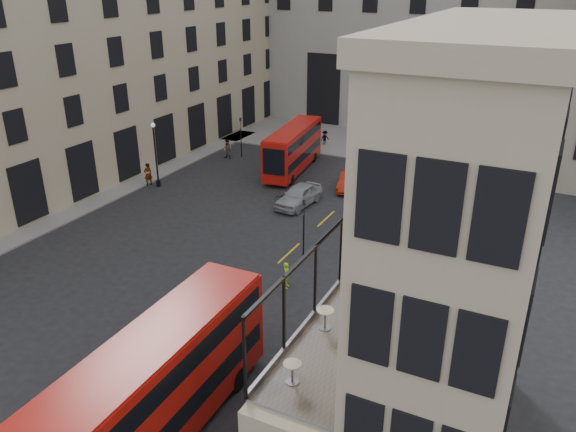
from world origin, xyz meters
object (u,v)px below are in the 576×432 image
at_px(cafe_table_near, 292,370).
at_px(cafe_chair_b, 382,330).
at_px(pedestrian_e, 148,174).
at_px(pedestrian_a, 228,149).
at_px(street_lamp_b, 353,129).
at_px(cafe_table_far, 364,267).
at_px(traffic_light_far, 241,132).
at_px(traffic_light_near, 304,221).
at_px(car_c, 286,155).
at_px(bicycle, 285,198).
at_px(pedestrian_d, 499,147).
at_px(street_lamp_a, 156,159).
at_px(pedestrian_c, 390,150).
at_px(bus_far, 293,147).
at_px(cafe_chair_c, 388,321).
at_px(bus_near, 156,385).
at_px(car_b, 350,181).
at_px(pedestrian_b, 325,138).
at_px(cafe_chair_d, 395,287).
at_px(car_a, 299,195).
at_px(cyclist, 287,275).
at_px(cafe_table_mid, 325,316).
at_px(cafe_chair_a, 350,365).

bearing_deg(cafe_table_near, cafe_chair_b, 63.38).
bearing_deg(pedestrian_e, pedestrian_a, -167.39).
distance_m(street_lamp_b, cafe_table_far, 32.79).
bearing_deg(traffic_light_far, cafe_table_near, -56.62).
bearing_deg(traffic_light_near, car_c, 120.06).
bearing_deg(bicycle, pedestrian_d, -41.86).
xyz_separation_m(street_lamp_a, pedestrian_c, (15.00, 15.36, -1.43)).
relative_size(street_lamp_a, bus_far, 0.53).
xyz_separation_m(pedestrian_d, cafe_chair_c, (0.70, -38.68, 3.96)).
bearing_deg(cafe_chair_c, bus_near, -148.81).
bearing_deg(bus_far, pedestrian_e, -136.40).
bearing_deg(car_b, street_lamp_a, -166.66).
bearing_deg(traffic_light_far, pedestrian_b, 51.47).
relative_size(traffic_light_near, bicycle, 2.40).
relative_size(bus_far, pedestrian_e, 5.25).
height_order(pedestrian_e, cafe_chair_b, cafe_chair_b).
bearing_deg(bus_far, traffic_light_far, 166.56).
bearing_deg(pedestrian_a, bus_near, -53.79).
bearing_deg(pedestrian_e, bicycle, 121.77).
bearing_deg(cafe_chair_d, car_a, 126.00).
bearing_deg(pedestrian_b, bus_near, -136.79).
height_order(cafe_table_near, cafe_chair_c, cafe_chair_c).
distance_m(car_b, cyclist, 16.41).
distance_m(bicycle, cafe_chair_d, 21.60).
xyz_separation_m(street_lamp_b, bus_far, (-2.77, -7.49, -0.19)).
relative_size(car_c, pedestrian_d, 3.15).
distance_m(cyclist, pedestrian_a, 24.42).
height_order(traffic_light_far, street_lamp_b, street_lamp_b).
bearing_deg(pedestrian_a, cafe_chair_b, -40.87).
xyz_separation_m(traffic_light_far, cafe_table_mid, (20.67, -28.62, 2.68)).
bearing_deg(traffic_light_near, cafe_table_mid, -62.12).
bearing_deg(car_b, cafe_chair_a, -80.61).
bearing_deg(cafe_chair_b, car_b, 112.69).
xyz_separation_m(pedestrian_e, cafe_table_mid, (23.56, -18.45, 4.15)).
distance_m(car_a, cafe_table_near, 25.87).
height_order(cafe_table_far, cafe_chair_c, cafe_chair_c).
distance_m(bus_far, cafe_chair_b, 31.48).
distance_m(traffic_light_far, pedestrian_b, 9.20).
relative_size(street_lamp_b, cafe_chair_a, 6.77).
height_order(car_c, pedestrian_b, car_c).
distance_m(bicycle, pedestrian_c, 14.63).
distance_m(car_a, car_c, 10.25).
xyz_separation_m(cafe_table_far, cafe_chair_d, (1.54, -0.69, -0.21)).
bearing_deg(cafe_table_near, cafe_table_far, 91.65).
xyz_separation_m(car_a, car_b, (2.18, 5.05, -0.10)).
height_order(traffic_light_near, cafe_table_mid, cafe_table_mid).
bearing_deg(traffic_light_far, car_b, -15.97).
bearing_deg(pedestrian_c, car_a, 47.72).
bearing_deg(car_c, cafe_table_near, 103.53).
relative_size(pedestrian_a, cafe_table_mid, 2.37).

